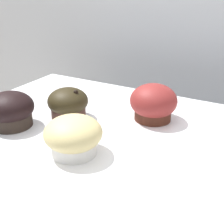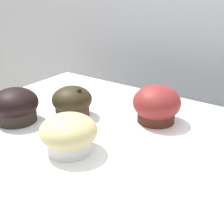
% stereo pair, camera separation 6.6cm
% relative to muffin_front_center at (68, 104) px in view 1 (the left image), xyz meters
% --- Properties ---
extents(wall_back, '(3.20, 0.10, 1.80)m').
position_rel_muffin_front_center_xyz_m(wall_back, '(0.23, 0.54, -0.02)').
color(wall_back, silver).
rests_on(wall_back, ground).
extents(muffin_front_center, '(0.09, 0.09, 0.07)m').
position_rel_muffin_front_center_xyz_m(muffin_front_center, '(0.00, 0.00, 0.00)').
color(muffin_front_center, '#462B23').
rests_on(muffin_front_center, display_counter).
extents(muffin_back_left, '(0.11, 0.11, 0.09)m').
position_rel_muffin_front_center_xyz_m(muffin_back_left, '(0.18, 0.09, 0.01)').
color(muffin_back_left, '#482116').
rests_on(muffin_back_left, display_counter).
extents(muffin_front_left, '(0.11, 0.11, 0.07)m').
position_rel_muffin_front_center_xyz_m(muffin_front_left, '(0.11, -0.13, 0.00)').
color(muffin_front_left, white).
rests_on(muffin_front_left, display_counter).
extents(muffin_front_right, '(0.11, 0.11, 0.08)m').
position_rel_muffin_front_center_xyz_m(muffin_front_right, '(-0.09, -0.10, 0.00)').
color(muffin_front_right, '#2C221C').
rests_on(muffin_front_right, display_counter).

